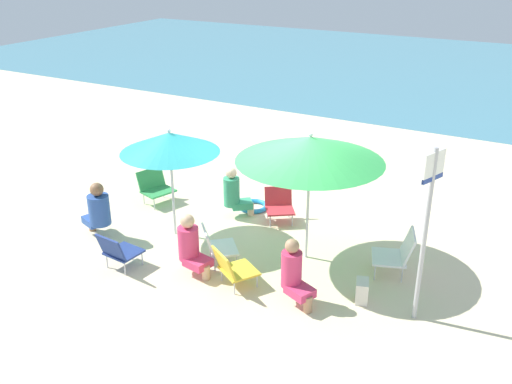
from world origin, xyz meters
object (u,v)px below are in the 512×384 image
at_px(umbrella_green, 310,149).
at_px(warning_sign, 427,216).
at_px(umbrella_teal, 170,142).
at_px(person_d, 234,193).
at_px(person_c, 191,245).
at_px(person_b, 98,210).
at_px(beach_chair_b, 397,252).
at_px(beach_bag, 362,291).
at_px(beach_chair_c, 118,250).
at_px(beach_chair_f, 217,245).
at_px(beach_chair_e, 232,268).
at_px(beach_chair_a, 279,204).
at_px(swim_ring, 253,206).
at_px(person_a, 294,273).
at_px(beach_chair_d, 155,186).

bearing_deg(umbrella_green, warning_sign, -21.51).
bearing_deg(umbrella_teal, person_d, 62.97).
bearing_deg(umbrella_green, person_c, -136.52).
distance_m(umbrella_green, person_b, 3.65).
height_order(beach_chair_b, beach_bag, beach_chair_b).
bearing_deg(umbrella_green, beach_chair_c, -143.53).
bearing_deg(beach_chair_f, umbrella_teal, 115.10).
relative_size(umbrella_teal, beach_chair_f, 2.53).
xyz_separation_m(beach_chair_e, beach_bag, (1.72, 0.54, -0.15)).
distance_m(beach_chair_a, person_d, 0.81).
xyz_separation_m(beach_chair_c, person_c, (0.99, 0.46, 0.13)).
distance_m(beach_chair_f, warning_sign, 3.20).
height_order(person_c, swim_ring, person_c).
bearing_deg(beach_chair_c, beach_chair_f, -48.29).
xyz_separation_m(umbrella_green, person_b, (-3.26, -1.03, -1.28)).
bearing_deg(person_d, umbrella_green, -62.20).
bearing_deg(beach_chair_e, beach_chair_c, 135.75).
xyz_separation_m(beach_chair_c, beach_bag, (3.43, 0.97, -0.17)).
bearing_deg(beach_bag, umbrella_teal, 173.79).
xyz_separation_m(person_d, beach_bag, (2.86, -1.42, -0.30)).
distance_m(person_d, warning_sign, 4.00).
height_order(umbrella_green, swim_ring, umbrella_green).
relative_size(umbrella_green, swim_ring, 3.96).
xyz_separation_m(beach_chair_a, swim_ring, (-0.62, 0.19, -0.26)).
xyz_separation_m(umbrella_green, swim_ring, (-1.58, 1.15, -1.73)).
bearing_deg(beach_chair_e, umbrella_teal, 93.16).
bearing_deg(warning_sign, person_d, 178.05).
distance_m(umbrella_teal, beach_chair_f, 1.78).
xyz_separation_m(umbrella_green, beach_bag, (1.15, -0.72, -1.62)).
bearing_deg(person_a, beach_chair_c, -146.35).
bearing_deg(umbrella_teal, person_b, -145.84).
bearing_deg(beach_chair_f, person_a, -55.94).
height_order(beach_chair_f, person_a, person_a).
xyz_separation_m(beach_chair_d, beach_chair_e, (2.76, -1.77, -0.02)).
relative_size(person_b, swim_ring, 1.78).
relative_size(beach_chair_c, warning_sign, 0.26).
relative_size(beach_chair_a, person_b, 0.71).
distance_m(beach_chair_a, beach_chair_d, 2.41).
bearing_deg(person_c, beach_chair_d, 150.73).
xyz_separation_m(umbrella_green, umbrella_teal, (-2.25, -0.35, -0.17)).
bearing_deg(beach_chair_b, beach_chair_f, 2.28).
bearing_deg(person_b, beach_chair_b, -145.71).
xyz_separation_m(beach_chair_d, person_c, (2.03, -1.74, 0.13)).
height_order(umbrella_teal, person_a, umbrella_teal).
bearing_deg(beach_chair_e, swim_ring, 54.41).
bearing_deg(person_a, beach_chair_f, -170.99).
bearing_deg(beach_chair_a, beach_chair_e, -25.10).
bearing_deg(beach_chair_a, beach_bag, 16.51).
bearing_deg(beach_chair_d, umbrella_teal, -20.86).
bearing_deg(person_c, swim_ring, 108.11).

